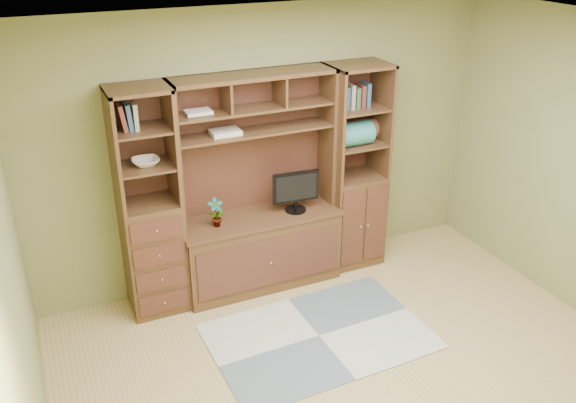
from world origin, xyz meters
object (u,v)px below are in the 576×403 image
left_tower (149,205)px  right_tower (355,168)px  monitor (296,184)px  center_hutch (259,187)px

left_tower → right_tower: (2.02, 0.00, 0.00)m
monitor → right_tower: bearing=11.2°
center_hutch → left_tower: same height
monitor → center_hutch: bearing=179.2°
center_hutch → left_tower: size_ratio=1.00×
monitor → left_tower: bearing=-178.3°
right_tower → monitor: size_ratio=3.76×
left_tower → right_tower: same height
left_tower → center_hutch: bearing=-2.3°
left_tower → right_tower: 2.02m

